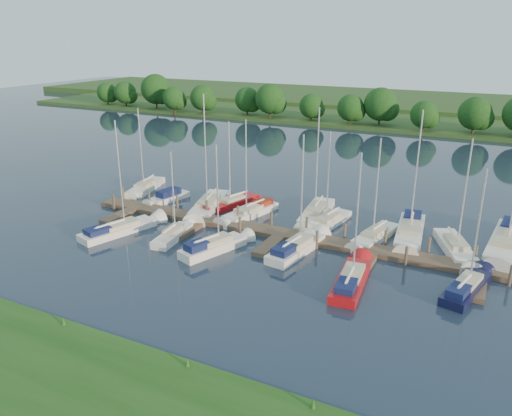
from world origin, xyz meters
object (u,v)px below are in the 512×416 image
at_px(motorboat, 168,198).
at_px(sailboat_n_5, 316,215).
at_px(sailboat_n_0, 145,188).
at_px(sailboat_s_2, 215,247).
at_px(dock, 280,237).

height_order(motorboat, sailboat_n_5, sailboat_n_5).
distance_m(sailboat_n_0, sailboat_n_5, 20.28).
bearing_deg(sailboat_n_5, sailboat_s_2, 60.84).
xyz_separation_m(dock, sailboat_n_0, (-19.28, 5.97, 0.07)).
bearing_deg(sailboat_s_2, dock, 72.05).
bearing_deg(dock, sailboat_s_2, -128.02).
distance_m(sailboat_n_0, sailboat_s_2, 18.90).
xyz_separation_m(sailboat_n_5, sailboat_s_2, (-4.71, -11.13, 0.06)).
distance_m(sailboat_n_0, motorboat, 4.83).
bearing_deg(motorboat, sailboat_n_5, -159.64).
xyz_separation_m(dock, sailboat_s_2, (-3.72, -4.76, 0.14)).
distance_m(dock, sailboat_n_5, 6.44).
bearing_deg(sailboat_n_0, sailboat_s_2, 132.95).
bearing_deg(sailboat_s_2, motorboat, 161.46).
relative_size(sailboat_n_0, motorboat, 1.75).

